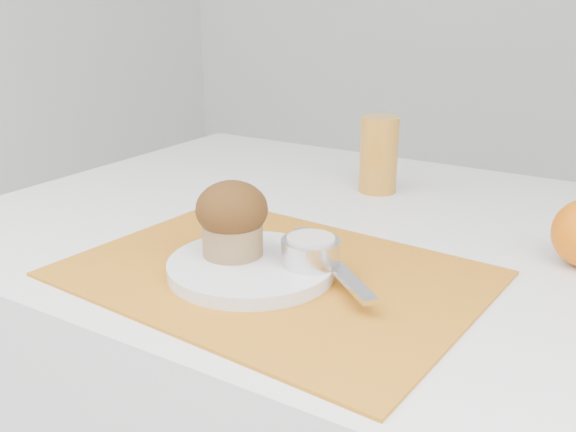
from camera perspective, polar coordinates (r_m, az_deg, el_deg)
The scene contains 9 objects.
placemat at distance 0.75m, azimuth -1.30°, elevation -5.14°, with size 0.46×0.34×0.00m, color orange.
plate at distance 0.74m, azimuth -3.28°, elevation -4.53°, with size 0.19×0.19×0.02m, color white.
ramekin at distance 0.72m, azimuth 2.02°, elevation -3.19°, with size 0.07×0.07×0.03m, color silver.
cream at distance 0.72m, azimuth 2.04°, elevation -2.11°, with size 0.05×0.05×0.01m, color beige.
raspberry_near at distance 0.74m, azimuth 0.55°, elevation -3.05°, with size 0.02×0.02×0.02m, color #5C0205.
raspberry_far at distance 0.74m, azimuth 0.22°, elevation -3.10°, with size 0.02×0.02×0.02m, color #59020C.
butter_knife at distance 0.73m, azimuth 3.82°, elevation -4.01°, with size 0.22×0.02×0.01m, color silver.
juice_glass at distance 1.05m, azimuth 8.07°, elevation 5.42°, with size 0.06×0.06×0.12m, color orange.
muffin at distance 0.74m, azimuth -5.00°, elevation -0.17°, with size 0.09×0.09×0.09m.
Camera 1 is at (0.32, -0.72, 1.06)m, focal length 40.00 mm.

